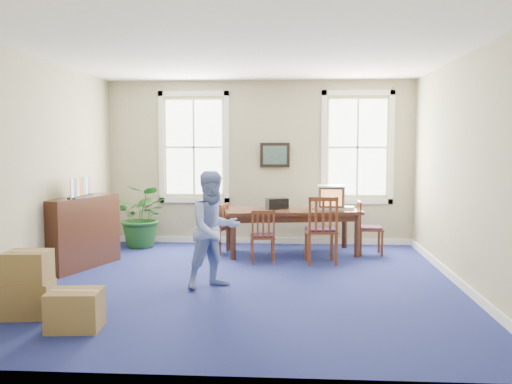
# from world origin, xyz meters

# --- Properties ---
(floor) EXTENTS (6.50, 6.50, 0.00)m
(floor) POSITION_xyz_m (0.00, 0.00, 0.00)
(floor) COLOR navy
(floor) RESTS_ON ground
(ceiling) EXTENTS (6.50, 6.50, 0.00)m
(ceiling) POSITION_xyz_m (0.00, 0.00, 3.20)
(ceiling) COLOR white
(ceiling) RESTS_ON ground
(wall_back) EXTENTS (6.50, 0.00, 6.50)m
(wall_back) POSITION_xyz_m (0.00, 3.25, 1.60)
(wall_back) COLOR tan
(wall_back) RESTS_ON ground
(wall_front) EXTENTS (6.50, 0.00, 6.50)m
(wall_front) POSITION_xyz_m (0.00, -3.25, 1.60)
(wall_front) COLOR tan
(wall_front) RESTS_ON ground
(wall_left) EXTENTS (0.00, 6.50, 6.50)m
(wall_left) POSITION_xyz_m (-3.00, 0.00, 1.60)
(wall_left) COLOR tan
(wall_left) RESTS_ON ground
(wall_right) EXTENTS (0.00, 6.50, 6.50)m
(wall_right) POSITION_xyz_m (3.00, 0.00, 1.60)
(wall_right) COLOR tan
(wall_right) RESTS_ON ground
(baseboard_back) EXTENTS (6.00, 0.04, 0.12)m
(baseboard_back) POSITION_xyz_m (0.00, 3.22, 0.06)
(baseboard_back) COLOR white
(baseboard_back) RESTS_ON ground
(baseboard_left) EXTENTS (0.04, 6.50, 0.12)m
(baseboard_left) POSITION_xyz_m (-2.97, 0.00, 0.06)
(baseboard_left) COLOR white
(baseboard_left) RESTS_ON ground
(baseboard_right) EXTENTS (0.04, 6.50, 0.12)m
(baseboard_right) POSITION_xyz_m (2.97, 0.00, 0.06)
(baseboard_right) COLOR white
(baseboard_right) RESTS_ON ground
(window_left) EXTENTS (1.40, 0.12, 2.20)m
(window_left) POSITION_xyz_m (-1.30, 3.23, 1.90)
(window_left) COLOR white
(window_left) RESTS_ON ground
(window_right) EXTENTS (1.40, 0.12, 2.20)m
(window_right) POSITION_xyz_m (1.90, 3.23, 1.90)
(window_right) COLOR white
(window_right) RESTS_ON ground
(wall_picture) EXTENTS (0.58, 0.06, 0.48)m
(wall_picture) POSITION_xyz_m (0.30, 3.20, 1.75)
(wall_picture) COLOR black
(wall_picture) RESTS_ON ground
(conference_table) EXTENTS (2.50, 1.44, 0.81)m
(conference_table) POSITION_xyz_m (0.64, 2.22, 0.40)
(conference_table) COLOR #452416
(conference_table) RESTS_ON ground
(crt_tv) EXTENTS (0.48, 0.52, 0.43)m
(crt_tv) POSITION_xyz_m (1.34, 2.28, 1.02)
(crt_tv) COLOR #B7B7BC
(crt_tv) RESTS_ON conference_table
(game_console) EXTENTS (0.17, 0.21, 0.05)m
(game_console) POSITION_xyz_m (1.66, 2.22, 0.83)
(game_console) COLOR white
(game_console) RESTS_ON conference_table
(equipment_bag) EXTENTS (0.43, 0.35, 0.19)m
(equipment_bag) POSITION_xyz_m (0.37, 2.28, 0.90)
(equipment_bag) COLOR black
(equipment_bag) RESTS_ON conference_table
(chair_near_left) EXTENTS (0.45, 0.45, 0.89)m
(chair_near_left) POSITION_xyz_m (0.15, 1.42, 0.45)
(chair_near_left) COLOR brown
(chair_near_left) RESTS_ON ground
(chair_near_right) EXTENTS (0.55, 0.55, 1.12)m
(chair_near_right) POSITION_xyz_m (1.12, 1.42, 0.56)
(chair_near_right) COLOR brown
(chair_near_right) RESTS_ON ground
(chair_end_left) EXTENTS (0.50, 0.50, 0.90)m
(chair_end_left) POSITION_xyz_m (-0.76, 2.22, 0.45)
(chair_end_left) COLOR brown
(chair_end_left) RESTS_ON ground
(chair_end_right) EXTENTS (0.43, 0.43, 0.96)m
(chair_end_right) POSITION_xyz_m (2.03, 2.22, 0.48)
(chair_end_right) COLOR brown
(chair_end_right) RESTS_ON ground
(man) EXTENTS (0.99, 0.96, 1.61)m
(man) POSITION_xyz_m (-0.42, -0.26, 0.80)
(man) COLOR #8199DB
(man) RESTS_ON ground
(credenza) EXTENTS (0.88, 1.55, 1.17)m
(credenza) POSITION_xyz_m (-2.72, 0.84, 0.59)
(credenza) COLOR #452416
(credenza) RESTS_ON ground
(brochure_rack) EXTENTS (0.36, 0.75, 0.33)m
(brochure_rack) POSITION_xyz_m (-2.70, 0.84, 1.34)
(brochure_rack) COLOR #99999E
(brochure_rack) RESTS_ON credenza
(potted_plant) EXTENTS (1.22, 1.11, 1.19)m
(potted_plant) POSITION_xyz_m (-2.20, 2.66, 0.60)
(potted_plant) COLOR #1A4B1C
(potted_plant) RESTS_ON ground
(cardboard_boxes) EXTENTS (1.57, 1.57, 0.80)m
(cardboard_boxes) POSITION_xyz_m (-2.16, -1.62, 0.40)
(cardboard_boxes) COLOR olive
(cardboard_boxes) RESTS_ON ground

